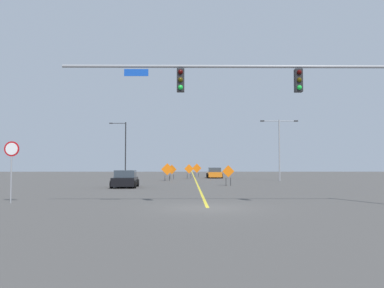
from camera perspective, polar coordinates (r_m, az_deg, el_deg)
The scene contains 13 objects.
ground at distance 18.61m, azimuth 2.19°, elevation -8.85°, with size 164.78×164.78×0.00m, color #4C4947.
road_centre_stripe at distance 64.29m, azimuth 0.25°, elevation -4.50°, with size 0.16×91.55×0.01m.
traffic_signal_assembly at distance 19.35m, azimuth 13.79°, elevation 7.13°, with size 16.19×0.44×6.84m.
stop_sign at distance 22.58m, azimuth -23.75°, elevation -2.01°, with size 0.76×0.07×3.11m.
street_lamp_mid_right at distance 48.32m, azimuth 12.02°, elevation 0.08°, with size 4.35×0.24×7.05m.
street_lamp_far_right at distance 58.51m, azimuth -9.39°, elevation -0.36°, with size 2.38×0.24×7.81m.
construction_sign_left_shoulder at distance 54.83m, azimuth -0.42°, elevation -3.55°, with size 1.24×0.29×1.92m.
construction_sign_median_near at distance 47.62m, azimuth -3.45°, elevation -3.60°, with size 1.39×0.27×2.03m.
construction_sign_left_lane at distance 37.01m, azimuth 5.05°, elevation -3.98°, with size 1.09×0.14×1.84m.
construction_sign_right_lane at distance 59.68m, azimuth 0.67°, elevation -3.45°, with size 1.34×0.30×1.99m.
construction_sign_median_far at distance 51.90m, azimuth -2.82°, elevation -3.64°, with size 1.20×0.28×1.86m.
car_orange_passing at distance 56.88m, azimuth 3.12°, elevation -4.06°, with size 2.08×4.33×1.44m.
car_black_approaching at distance 34.81m, azimuth -9.25°, elevation -4.87°, with size 2.19×3.91×1.43m.
Camera 1 is at (-0.87, -18.49, 1.99)m, focal length 38.47 mm.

